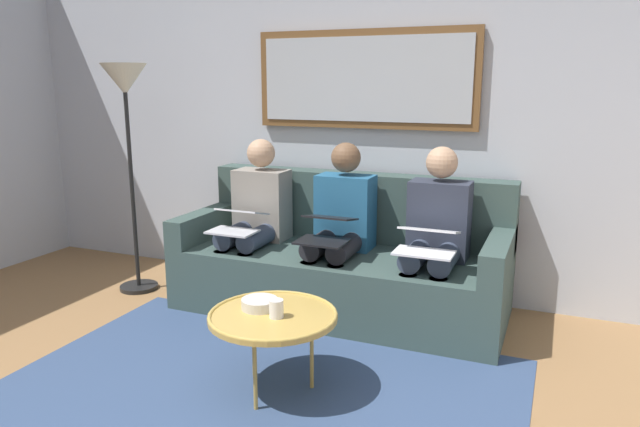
% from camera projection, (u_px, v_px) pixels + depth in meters
% --- Properties ---
extents(wall_rear, '(6.00, 0.12, 2.60)m').
position_uv_depth(wall_rear, '(368.00, 115.00, 4.25)').
color(wall_rear, '#B7BCC6').
rests_on(wall_rear, ground_plane).
extents(area_rug, '(2.60, 1.80, 0.01)m').
position_uv_depth(area_rug, '(255.00, 391.00, 2.96)').
color(area_rug, '#33476B').
rests_on(area_rug, ground_plane).
extents(couch, '(2.20, 0.90, 0.90)m').
position_uv_depth(couch, '(343.00, 263.00, 4.03)').
color(couch, '#384C47').
rests_on(couch, ground_plane).
extents(framed_mirror, '(1.61, 0.05, 0.68)m').
position_uv_depth(framed_mirror, '(364.00, 79.00, 4.11)').
color(framed_mirror, brown).
extents(coffee_table, '(0.64, 0.64, 0.42)m').
position_uv_depth(coffee_table, '(273.00, 317.00, 2.89)').
color(coffee_table, tan).
rests_on(coffee_table, ground_plane).
extents(cup, '(0.07, 0.07, 0.09)m').
position_uv_depth(cup, '(276.00, 309.00, 2.84)').
color(cup, silver).
rests_on(cup, coffee_table).
extents(bowl, '(0.18, 0.18, 0.05)m').
position_uv_depth(bowl, '(260.00, 304.00, 2.96)').
color(bowl, beige).
rests_on(bowl, coffee_table).
extents(person_left, '(0.38, 0.58, 1.14)m').
position_uv_depth(person_left, '(436.00, 233.00, 3.67)').
color(person_left, '#2D3342').
rests_on(person_left, couch).
extents(laptop_white, '(0.34, 0.33, 0.14)m').
position_uv_depth(laptop_white, '(427.00, 240.00, 3.44)').
color(laptop_white, white).
extents(person_middle, '(0.38, 0.58, 1.14)m').
position_uv_depth(person_middle, '(340.00, 224.00, 3.91)').
color(person_middle, '#235B84').
rests_on(person_middle, couch).
extents(laptop_black, '(0.31, 0.37, 0.15)m').
position_uv_depth(laptop_black, '(327.00, 228.00, 3.68)').
color(laptop_black, black).
extents(person_right, '(0.38, 0.58, 1.14)m').
position_uv_depth(person_right, '(256.00, 215.00, 4.15)').
color(person_right, gray).
rests_on(person_right, couch).
extents(laptop_silver, '(0.31, 0.34, 0.15)m').
position_uv_depth(laptop_silver, '(238.00, 220.00, 3.92)').
color(laptop_silver, silver).
extents(standing_lamp, '(0.32, 0.32, 1.66)m').
position_uv_depth(standing_lamp, '(126.00, 105.00, 4.14)').
color(standing_lamp, black).
rests_on(standing_lamp, ground_plane).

